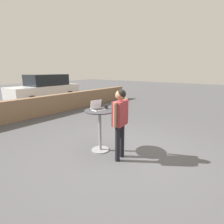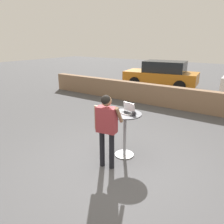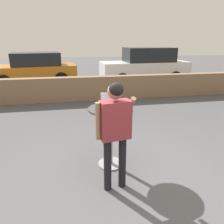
{
  "view_description": "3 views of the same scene",
  "coord_description": "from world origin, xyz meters",
  "px_view_note": "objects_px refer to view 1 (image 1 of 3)",
  "views": [
    {
      "loc": [
        -3.19,
        -2.18,
        2.0
      ],
      "look_at": [
        -0.06,
        0.25,
        1.04
      ],
      "focal_mm": 28.0,
      "sensor_mm": 36.0,
      "label": 1
    },
    {
      "loc": [
        2.26,
        -3.41,
        2.61
      ],
      "look_at": [
        -0.2,
        0.16,
        1.18
      ],
      "focal_mm": 35.0,
      "sensor_mm": 36.0,
      "label": 2
    },
    {
      "loc": [
        -0.73,
        -2.77,
        2.12
      ],
      "look_at": [
        -0.16,
        0.25,
        1.09
      ],
      "focal_mm": 35.0,
      "sensor_mm": 36.0,
      "label": 3
    }
  ],
  "objects_px": {
    "standing_person": "(120,116)",
    "cafe_table": "(100,123)",
    "parked_car_near_street": "(45,88)",
    "laptop": "(98,108)",
    "coffee_mug": "(106,107)"
  },
  "relations": [
    {
      "from": "laptop",
      "to": "parked_car_near_street",
      "type": "xyz_separation_m",
      "value": [
        3.13,
        7.34,
        -0.25
      ]
    },
    {
      "from": "coffee_mug",
      "to": "standing_person",
      "type": "height_order",
      "value": "standing_person"
    },
    {
      "from": "cafe_table",
      "to": "laptop",
      "type": "relative_size",
      "value": 2.95
    },
    {
      "from": "parked_car_near_street",
      "to": "standing_person",
      "type": "bearing_deg",
      "value": -111.61
    },
    {
      "from": "laptop",
      "to": "coffee_mug",
      "type": "relative_size",
      "value": 3.07
    },
    {
      "from": "standing_person",
      "to": "parked_car_near_street",
      "type": "relative_size",
      "value": 0.36
    },
    {
      "from": "laptop",
      "to": "parked_car_near_street",
      "type": "relative_size",
      "value": 0.08
    },
    {
      "from": "laptop",
      "to": "coffee_mug",
      "type": "height_order",
      "value": "laptop"
    },
    {
      "from": "standing_person",
      "to": "coffee_mug",
      "type": "bearing_deg",
      "value": 65.6
    },
    {
      "from": "coffee_mug",
      "to": "standing_person",
      "type": "bearing_deg",
      "value": -114.4
    },
    {
      "from": "standing_person",
      "to": "parked_car_near_street",
      "type": "xyz_separation_m",
      "value": [
        3.19,
        8.05,
        -0.16
      ]
    },
    {
      "from": "cafe_table",
      "to": "parked_car_near_street",
      "type": "relative_size",
      "value": 0.24
    },
    {
      "from": "laptop",
      "to": "parked_car_near_street",
      "type": "distance_m",
      "value": 7.99
    },
    {
      "from": "standing_person",
      "to": "cafe_table",
      "type": "bearing_deg",
      "value": 85.33
    },
    {
      "from": "cafe_table",
      "to": "parked_car_near_street",
      "type": "distance_m",
      "value": 8.05
    }
  ]
}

